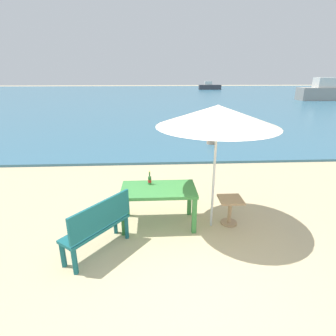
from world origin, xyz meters
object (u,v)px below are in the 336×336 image
at_px(picnic_table_green, 159,194).
at_px(bench_teal_center, 99,224).
at_px(beer_bottle_amber, 150,180).
at_px(boat_sailboat, 328,92).
at_px(swimmer_person, 211,140).
at_px(boat_tanker, 210,87).
at_px(side_table_wood, 230,207).
at_px(patio_umbrella, 218,116).

bearing_deg(picnic_table_green, bench_teal_center, -138.98).
height_order(beer_bottle_amber, boat_sailboat, boat_sailboat).
relative_size(beer_bottle_amber, boat_sailboat, 0.04).
distance_m(swimmer_person, boat_sailboat, 23.12).
xyz_separation_m(picnic_table_green, beer_bottle_amber, (-0.16, 0.20, 0.20)).
height_order(boat_sailboat, boat_tanker, boat_sailboat).
distance_m(picnic_table_green, boat_tanker, 42.17).
xyz_separation_m(bench_teal_center, swimmer_person, (3.20, 6.64, -0.30)).
xyz_separation_m(swimmer_person, boat_sailboat, (15.60, 17.06, 0.64)).
bearing_deg(beer_bottle_amber, swimmer_person, 66.87).
bearing_deg(boat_tanker, picnic_table_green, -102.76).
relative_size(bench_teal_center, boat_tanker, 0.32).
distance_m(beer_bottle_amber, boat_tanker, 42.01).
bearing_deg(swimmer_person, boat_tanker, 78.65).
xyz_separation_m(picnic_table_green, boat_tanker, (9.32, 41.12, -0.10)).
bearing_deg(boat_sailboat, bench_teal_center, -128.41).
bearing_deg(swimmer_person, bench_teal_center, -115.72).
bearing_deg(beer_bottle_amber, side_table_wood, -9.75).
height_order(patio_umbrella, swimmer_person, patio_umbrella).
xyz_separation_m(bench_teal_center, boat_tanker, (10.29, 41.97, 0.01)).
height_order(picnic_table_green, swimmer_person, picnic_table_green).
xyz_separation_m(picnic_table_green, swimmer_person, (2.23, 5.80, -0.41)).
height_order(side_table_wood, swimmer_person, side_table_wood).
relative_size(side_table_wood, swimmer_person, 1.32).
bearing_deg(patio_umbrella, beer_bottle_amber, 164.74).
bearing_deg(swimmer_person, picnic_table_green, -111.02).
bearing_deg(bench_teal_center, boat_sailboat, 51.59).
xyz_separation_m(picnic_table_green, side_table_wood, (1.38, -0.07, -0.30)).
distance_m(picnic_table_green, swimmer_person, 6.22).
relative_size(picnic_table_green, side_table_wood, 2.59).
bearing_deg(picnic_table_green, side_table_wood, -2.79).
bearing_deg(side_table_wood, patio_umbrella, -171.44).
xyz_separation_m(side_table_wood, swimmer_person, (0.85, 5.86, -0.11)).
distance_m(picnic_table_green, patio_umbrella, 1.78).
height_order(patio_umbrella, boat_tanker, patio_umbrella).
bearing_deg(picnic_table_green, boat_sailboat, 52.06).
relative_size(beer_bottle_amber, patio_umbrella, 0.12).
distance_m(bench_teal_center, boat_sailboat, 30.26).
bearing_deg(picnic_table_green, patio_umbrella, -6.92).
bearing_deg(beer_bottle_amber, picnic_table_green, -50.22).
bearing_deg(boat_tanker, beer_bottle_amber, -103.04).
relative_size(patio_umbrella, boat_sailboat, 0.38).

